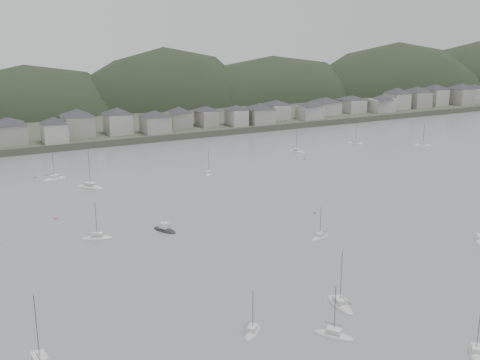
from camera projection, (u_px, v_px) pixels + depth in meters
ground at (417, 297)px, 115.90m from camera, size 900.00×900.00×0.00m
far_shore_land at (76, 106)px, 367.67m from camera, size 900.00×250.00×3.00m
forested_ridge at (96, 132)px, 351.28m from camera, size 851.55×103.94×102.57m
waterfront_town at (229, 113)px, 293.10m from camera, size 451.48×28.46×12.92m
moored_fleet at (185, 214)px, 164.93m from camera, size 231.15×152.81×13.47m
motor_launch_far at (165, 230)px, 152.48m from camera, size 5.58×7.99×3.81m
mooring_buoys at (258, 206)px, 172.60m from camera, size 179.58×125.84×0.70m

